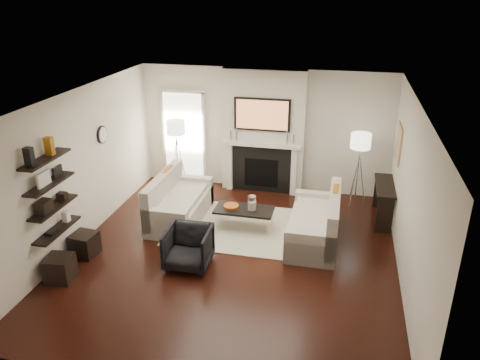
% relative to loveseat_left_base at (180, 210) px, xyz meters
% --- Properties ---
extents(room_envelope, '(6.00, 6.00, 6.00)m').
position_rel_loveseat_left_base_xyz_m(room_envelope, '(1.30, -1.04, 1.14)').
color(room_envelope, black).
rests_on(room_envelope, ground).
extents(chimney_breast, '(1.80, 0.25, 2.70)m').
position_rel_loveseat_left_base_xyz_m(chimney_breast, '(1.30, 1.83, 1.14)').
color(chimney_breast, silver).
rests_on(chimney_breast, floor).
extents(fireplace_surround, '(1.30, 0.02, 1.04)m').
position_rel_loveseat_left_base_xyz_m(fireplace_surround, '(1.30, 1.70, 0.31)').
color(fireplace_surround, black).
rests_on(fireplace_surround, floor).
extents(firebox, '(0.75, 0.02, 0.65)m').
position_rel_loveseat_left_base_xyz_m(firebox, '(1.30, 1.69, 0.24)').
color(firebox, black).
rests_on(firebox, floor).
extents(mantel_pilaster_l, '(0.12, 0.08, 1.10)m').
position_rel_loveseat_left_base_xyz_m(mantel_pilaster_l, '(0.58, 1.67, 0.34)').
color(mantel_pilaster_l, white).
rests_on(mantel_pilaster_l, floor).
extents(mantel_pilaster_r, '(0.12, 0.08, 1.10)m').
position_rel_loveseat_left_base_xyz_m(mantel_pilaster_r, '(2.02, 1.67, 0.34)').
color(mantel_pilaster_r, white).
rests_on(mantel_pilaster_r, floor).
extents(mantel_shelf, '(1.70, 0.18, 0.07)m').
position_rel_loveseat_left_base_xyz_m(mantel_shelf, '(1.30, 1.65, 0.91)').
color(mantel_shelf, white).
rests_on(mantel_shelf, chimney_breast).
extents(tv_body, '(1.20, 0.06, 0.70)m').
position_rel_loveseat_left_base_xyz_m(tv_body, '(1.30, 1.67, 1.57)').
color(tv_body, black).
rests_on(tv_body, chimney_breast).
extents(tv_screen, '(1.10, 0.00, 0.62)m').
position_rel_loveseat_left_base_xyz_m(tv_screen, '(1.30, 1.64, 1.57)').
color(tv_screen, '#BF723F').
rests_on(tv_screen, tv_body).
extents(candlestick_l_tall, '(0.04, 0.04, 0.30)m').
position_rel_loveseat_left_base_xyz_m(candlestick_l_tall, '(0.75, 1.66, 1.09)').
color(candlestick_l_tall, silver).
rests_on(candlestick_l_tall, mantel_shelf).
extents(candlestick_l_short, '(0.04, 0.04, 0.24)m').
position_rel_loveseat_left_base_xyz_m(candlestick_l_short, '(0.62, 1.66, 1.06)').
color(candlestick_l_short, silver).
rests_on(candlestick_l_short, mantel_shelf).
extents(candlestick_r_tall, '(0.04, 0.04, 0.30)m').
position_rel_loveseat_left_base_xyz_m(candlestick_r_tall, '(1.85, 1.66, 1.09)').
color(candlestick_r_tall, silver).
rests_on(candlestick_r_tall, mantel_shelf).
extents(candlestick_r_short, '(0.04, 0.04, 0.24)m').
position_rel_loveseat_left_base_xyz_m(candlestick_r_short, '(1.98, 1.66, 1.06)').
color(candlestick_r_short, silver).
rests_on(candlestick_r_short, mantel_shelf).
extents(hallway_panel, '(0.90, 0.02, 2.10)m').
position_rel_loveseat_left_base_xyz_m(hallway_panel, '(-0.55, 1.94, 0.84)').
color(hallway_panel, white).
rests_on(hallway_panel, floor).
extents(door_trim_l, '(0.06, 0.06, 2.16)m').
position_rel_loveseat_left_base_xyz_m(door_trim_l, '(-1.03, 1.92, 0.84)').
color(door_trim_l, white).
rests_on(door_trim_l, floor).
extents(door_trim_r, '(0.06, 0.06, 2.16)m').
position_rel_loveseat_left_base_xyz_m(door_trim_r, '(-0.07, 1.92, 0.84)').
color(door_trim_r, white).
rests_on(door_trim_r, floor).
extents(door_trim_top, '(1.02, 0.06, 0.06)m').
position_rel_loveseat_left_base_xyz_m(door_trim_top, '(-0.55, 1.92, 1.92)').
color(door_trim_top, white).
rests_on(door_trim_top, wall_back).
extents(rug, '(2.60, 2.00, 0.01)m').
position_rel_loveseat_left_base_xyz_m(rug, '(1.22, -0.06, -0.20)').
color(rug, '#BEB89C').
rests_on(rug, floor).
extents(loveseat_left_base, '(0.85, 1.80, 0.42)m').
position_rel_loveseat_left_base_xyz_m(loveseat_left_base, '(0.00, 0.00, 0.00)').
color(loveseat_left_base, beige).
rests_on(loveseat_left_base, floor).
extents(loveseat_left_back, '(0.18, 1.80, 0.80)m').
position_rel_loveseat_left_base_xyz_m(loveseat_left_back, '(-0.33, 0.00, 0.32)').
color(loveseat_left_back, beige).
rests_on(loveseat_left_back, floor).
extents(loveseat_left_arm_n, '(0.85, 0.18, 0.60)m').
position_rel_loveseat_left_base_xyz_m(loveseat_left_arm_n, '(0.00, -0.81, 0.09)').
color(loveseat_left_arm_n, beige).
rests_on(loveseat_left_arm_n, floor).
extents(loveseat_left_arm_s, '(0.85, 0.18, 0.60)m').
position_rel_loveseat_left_base_xyz_m(loveseat_left_arm_s, '(0.00, 0.81, 0.09)').
color(loveseat_left_arm_s, beige).
rests_on(loveseat_left_arm_s, floor).
extents(loveseat_left_cushion, '(0.63, 1.44, 0.10)m').
position_rel_loveseat_left_base_xyz_m(loveseat_left_cushion, '(0.05, 0.00, 0.26)').
color(loveseat_left_cushion, beige).
rests_on(loveseat_left_cushion, loveseat_left_base).
extents(pillow_left_orange, '(0.10, 0.42, 0.42)m').
position_rel_loveseat_left_base_xyz_m(pillow_left_orange, '(-0.33, 0.30, 0.52)').
color(pillow_left_orange, '#995B12').
rests_on(pillow_left_orange, loveseat_left_cushion).
extents(pillow_left_charcoal, '(0.10, 0.40, 0.40)m').
position_rel_loveseat_left_base_xyz_m(pillow_left_charcoal, '(-0.33, -0.30, 0.51)').
color(pillow_left_charcoal, black).
rests_on(pillow_left_charcoal, loveseat_left_cushion).
extents(loveseat_right_base, '(0.85, 1.80, 0.42)m').
position_rel_loveseat_left_base_xyz_m(loveseat_right_base, '(2.62, -0.25, 0.00)').
color(loveseat_right_base, beige).
rests_on(loveseat_right_base, floor).
extents(loveseat_right_back, '(0.18, 1.80, 0.80)m').
position_rel_loveseat_left_base_xyz_m(loveseat_right_back, '(2.95, -0.25, 0.32)').
color(loveseat_right_back, beige).
rests_on(loveseat_right_back, floor).
extents(loveseat_right_arm_n, '(0.85, 0.18, 0.60)m').
position_rel_loveseat_left_base_xyz_m(loveseat_right_arm_n, '(2.62, -1.06, 0.09)').
color(loveseat_right_arm_n, beige).
rests_on(loveseat_right_arm_n, floor).
extents(loveseat_right_arm_s, '(0.85, 0.18, 0.60)m').
position_rel_loveseat_left_base_xyz_m(loveseat_right_arm_s, '(2.62, 0.56, 0.09)').
color(loveseat_right_arm_s, beige).
rests_on(loveseat_right_arm_s, floor).
extents(loveseat_right_cushion, '(0.63, 1.44, 0.10)m').
position_rel_loveseat_left_base_xyz_m(loveseat_right_cushion, '(2.57, -0.25, 0.26)').
color(loveseat_right_cushion, beige).
rests_on(loveseat_right_cushion, loveseat_right_base).
extents(pillow_right_orange, '(0.10, 0.42, 0.42)m').
position_rel_loveseat_left_base_xyz_m(pillow_right_orange, '(2.95, 0.05, 0.52)').
color(pillow_right_orange, '#995B12').
rests_on(pillow_right_orange, loveseat_right_cushion).
extents(pillow_right_charcoal, '(0.10, 0.40, 0.40)m').
position_rel_loveseat_left_base_xyz_m(pillow_right_charcoal, '(2.95, -0.55, 0.51)').
color(pillow_right_charcoal, black).
rests_on(pillow_right_charcoal, loveseat_right_cushion).
extents(coffee_table, '(1.10, 0.55, 0.04)m').
position_rel_loveseat_left_base_xyz_m(coffee_table, '(1.30, -0.09, 0.19)').
color(coffee_table, black).
rests_on(coffee_table, floor).
extents(coffee_leg_nw, '(0.02, 0.02, 0.38)m').
position_rel_loveseat_left_base_xyz_m(coffee_leg_nw, '(0.80, -0.31, -0.02)').
color(coffee_leg_nw, silver).
rests_on(coffee_leg_nw, floor).
extents(coffee_leg_ne, '(0.02, 0.02, 0.38)m').
position_rel_loveseat_left_base_xyz_m(coffee_leg_ne, '(1.80, -0.31, -0.02)').
color(coffee_leg_ne, silver).
rests_on(coffee_leg_ne, floor).
extents(coffee_leg_sw, '(0.02, 0.02, 0.38)m').
position_rel_loveseat_left_base_xyz_m(coffee_leg_sw, '(0.80, 0.13, -0.02)').
color(coffee_leg_sw, silver).
rests_on(coffee_leg_sw, floor).
extents(coffee_leg_se, '(0.02, 0.02, 0.38)m').
position_rel_loveseat_left_base_xyz_m(coffee_leg_se, '(1.80, 0.13, -0.02)').
color(coffee_leg_se, silver).
rests_on(coffee_leg_se, floor).
extents(hurricane_glass, '(0.16, 0.16, 0.27)m').
position_rel_loveseat_left_base_xyz_m(hurricane_glass, '(1.45, -0.09, 0.35)').
color(hurricane_glass, white).
rests_on(hurricane_glass, coffee_table).
extents(hurricane_candle, '(0.11, 0.11, 0.17)m').
position_rel_loveseat_left_base_xyz_m(hurricane_candle, '(1.45, -0.09, 0.29)').
color(hurricane_candle, white).
rests_on(hurricane_candle, coffee_table).
extents(copper_bowl, '(0.29, 0.29, 0.05)m').
position_rel_loveseat_left_base_xyz_m(copper_bowl, '(1.05, -0.09, 0.24)').
color(copper_bowl, '#C46620').
rests_on(copper_bowl, coffee_table).
extents(armchair, '(0.74, 0.69, 0.74)m').
position_rel_loveseat_left_base_xyz_m(armchair, '(0.68, -1.52, 0.16)').
color(armchair, black).
rests_on(armchair, floor).
extents(lamp_left_post, '(0.02, 0.02, 1.20)m').
position_rel_loveseat_left_base_xyz_m(lamp_left_post, '(-0.55, 1.43, 0.39)').
color(lamp_left_post, silver).
rests_on(lamp_left_post, floor).
extents(lamp_left_shade, '(0.40, 0.40, 0.30)m').
position_rel_loveseat_left_base_xyz_m(lamp_left_shade, '(-0.55, 1.43, 1.24)').
color(lamp_left_shade, white).
rests_on(lamp_left_shade, lamp_left_post).
extents(lamp_left_leg_a, '(0.25, 0.02, 1.23)m').
position_rel_loveseat_left_base_xyz_m(lamp_left_leg_a, '(-0.44, 1.43, 0.39)').
color(lamp_left_leg_a, silver).
rests_on(lamp_left_leg_a, floor).
extents(lamp_left_leg_b, '(0.14, 0.22, 1.23)m').
position_rel_loveseat_left_base_xyz_m(lamp_left_leg_b, '(-0.60, 1.53, 0.39)').
color(lamp_left_leg_b, silver).
rests_on(lamp_left_leg_b, floor).
extents(lamp_left_leg_c, '(0.14, 0.22, 1.23)m').
position_rel_loveseat_left_base_xyz_m(lamp_left_leg_c, '(-0.60, 1.34, 0.39)').
color(lamp_left_leg_c, silver).
rests_on(lamp_left_leg_c, floor).
extents(lamp_right_post, '(0.02, 0.02, 1.20)m').
position_rel_loveseat_left_base_xyz_m(lamp_right_post, '(3.35, 1.34, 0.39)').
color(lamp_right_post, silver).
rests_on(lamp_right_post, floor).
extents(lamp_right_shade, '(0.40, 0.40, 0.30)m').
position_rel_loveseat_left_base_xyz_m(lamp_right_shade, '(3.35, 1.34, 1.24)').
color(lamp_right_shade, white).
rests_on(lamp_right_shade, lamp_right_post).
extents(lamp_right_leg_a, '(0.25, 0.02, 1.23)m').
position_rel_loveseat_left_base_xyz_m(lamp_right_leg_a, '(3.46, 1.34, 0.39)').
color(lamp_right_leg_a, silver).
rests_on(lamp_right_leg_a, floor).
extents(lamp_right_leg_b, '(0.14, 0.22, 1.23)m').
position_rel_loveseat_left_base_xyz_m(lamp_right_leg_b, '(3.30, 1.44, 0.39)').
color(lamp_right_leg_b, silver).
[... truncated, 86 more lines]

